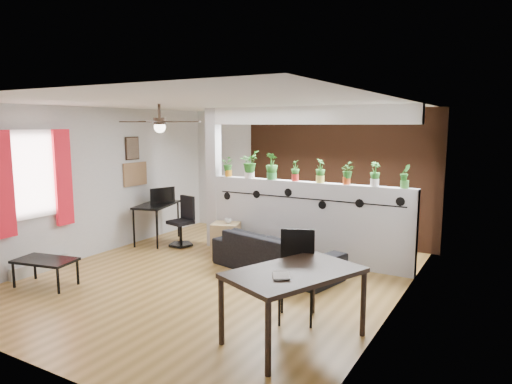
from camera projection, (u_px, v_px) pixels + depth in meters
name	position (u px, v px, depth m)	size (l,w,h in m)	color
room_shell	(217.00, 193.00, 6.74)	(6.30, 7.10, 2.90)	olive
partition_wall	(307.00, 221.00, 7.72)	(3.60, 0.18, 1.35)	#BCBCC1
ceiling_header	(309.00, 115.00, 7.46)	(3.60, 0.18, 0.30)	white
pier_column	(214.00, 178.00, 8.57)	(0.22, 0.20, 2.60)	#BCBCC1
brick_panel	(338.00, 176.00, 8.89)	(3.90, 0.05, 2.60)	#9B502D
vine_decal	(305.00, 199.00, 7.58)	(3.31, 0.01, 0.30)	black
window_assembly	(33.00, 177.00, 6.94)	(0.09, 1.30, 1.55)	white
baseboard_heater	(40.00, 267.00, 7.14)	(0.08, 1.00, 0.18)	beige
corkboard	(135.00, 174.00, 8.81)	(0.03, 0.60, 0.45)	olive
framed_art	(132.00, 148.00, 8.70)	(0.03, 0.34, 0.44)	#8C7259
ceiling_fan	(160.00, 123.00, 6.73)	(1.19, 1.19, 0.43)	black
potted_plant_0	(228.00, 166.00, 8.37)	(0.19, 0.16, 0.37)	#C37816
potted_plant_1	(249.00, 164.00, 8.14)	(0.25, 0.29, 0.49)	white
potted_plant_2	(272.00, 165.00, 7.92)	(0.27, 0.23, 0.47)	#2F8237
potted_plant_3	(295.00, 170.00, 7.70)	(0.18, 0.20, 0.36)	red
potted_plant_4	(320.00, 170.00, 7.48)	(0.18, 0.21, 0.39)	#E5D750
potted_plant_5	(347.00, 173.00, 7.26)	(0.22, 0.22, 0.36)	#C64717
potted_plant_6	(375.00, 173.00, 7.03)	(0.23, 0.24, 0.38)	white
potted_plant_7	(405.00, 175.00, 6.81)	(0.23, 0.22, 0.37)	#3F8831
sofa	(276.00, 253.00, 7.16)	(2.01, 0.79, 0.59)	black
cube_shelf	(226.00, 239.00, 8.11)	(0.46, 0.41, 0.57)	tan
cup	(228.00, 221.00, 8.04)	(0.12, 0.12, 0.10)	gray
computer_desk	(157.00, 207.00, 8.93)	(0.82, 1.17, 0.76)	black
monitor	(161.00, 198.00, 9.04)	(0.05, 0.30, 0.17)	black
office_chair	(183.00, 225.00, 8.67)	(0.49, 0.49, 0.94)	black
dining_table	(294.00, 278.00, 4.82)	(1.34, 1.64, 0.77)	black
book	(273.00, 276.00, 4.60)	(0.17, 0.23, 0.02)	gray
folding_chair	(297.00, 267.00, 5.42)	(0.56, 0.56, 1.06)	black
coffee_table	(45.00, 262.00, 6.50)	(0.93, 0.64, 0.40)	black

